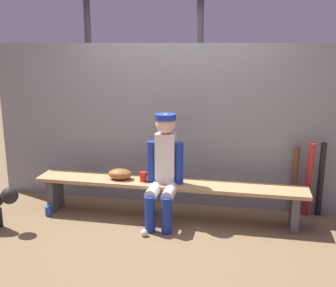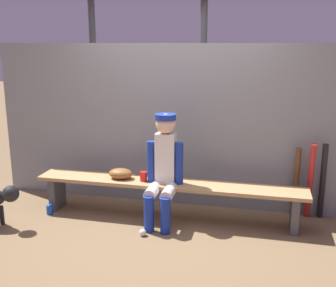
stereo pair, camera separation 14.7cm
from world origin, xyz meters
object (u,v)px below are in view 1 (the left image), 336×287
Objects in this scene: dugout_bench at (168,189)px; baseball_glove at (120,174)px; player_seated at (164,166)px; baseball at (144,233)px; cup_on_bench at (143,177)px; bat_wood_dark at (294,181)px; cup_on_ground at (49,211)px; bat_aluminum_red at (309,180)px; bat_aluminum_black at (321,180)px.

baseball_glove reaches higher than dugout_bench.
player_seated reaches higher than baseball.
dugout_bench is 0.31m from cup_on_bench.
bat_wood_dark is 11.10× the size of baseball.
cup_on_ground is 1.00× the size of cup_on_bench.
bat_aluminum_red is at bearing 10.49° from cup_on_ground.
baseball_glove is 0.34× the size of bat_wood_dark.
bat_aluminum_black reaches higher than baseball.
dugout_bench is 3.33× the size of bat_aluminum_red.
bat_wood_dark is at bearing 14.11° from cup_on_bench.
bat_aluminum_black is at bearing -5.33° from bat_wood_dark.
player_seated is 0.31m from cup_on_bench.
bat_wood_dark is at bearing 19.33° from player_seated.
cup_on_ground is (-1.38, -0.21, -0.30)m from dugout_bench.
bat_aluminum_black is at bearing 10.77° from cup_on_ground.
player_seated is 0.74m from baseball.
cup_on_ground is at bearing -175.50° from player_seated.
bat_aluminum_black is at bearing 25.25° from baseball.
baseball is (-1.57, -0.90, -0.37)m from bat_wood_dark.
player_seated reaches higher than dugout_bench.
bat_aluminum_black is 8.24× the size of cup_on_bench.
player_seated is 1.80m from bat_aluminum_black.
player_seated is 1.66m from bat_aluminum_red.
baseball_glove is 2.02m from bat_wood_dark.
cup_on_bench is at bearing -168.58° from bat_aluminum_black.
dugout_bench is 1.47m from bat_wood_dark.
baseball_glove is at bearing 169.01° from player_seated.
baseball_glove is at bearing -168.52° from bat_wood_dark.
bat_wood_dark reaches higher than baseball_glove.
bat_aluminum_red is 8.39× the size of cup_on_ground.
cup_on_ground is (-0.82, -0.21, -0.44)m from baseball_glove.
player_seated is 1.55m from bat_wood_dark.
bat_aluminum_red is (2.12, 0.33, -0.04)m from baseball_glove.
bat_wood_dark is 7.47× the size of cup_on_ground.
cup_on_bench is (-0.28, -0.02, 0.14)m from dugout_bench.
baseball_glove is at bearing 14.42° from cup_on_ground.
cup_on_bench is at bearing 162.52° from player_seated.
bat_wood_dark is at bearing 155.14° from bat_aluminum_red.
bat_wood_dark reaches higher than baseball.
dugout_bench is at bearing -164.14° from bat_wood_dark.
bat_aluminum_red reaches higher than cup_on_ground.
cup_on_ground is (-1.23, 0.29, 0.02)m from baseball.
dugout_bench reaches higher than cup_on_ground.
bat_aluminum_black is (0.28, -0.03, 0.04)m from bat_wood_dark.
bat_wood_dark is at bearing 29.85° from baseball.
bat_aluminum_black is at bearing 16.63° from bat_aluminum_red.
bat_aluminum_black reaches higher than cup_on_ground.
baseball_glove is 2.29m from bat_aluminum_black.
baseball_glove is 0.31× the size of bat_aluminum_black.
dugout_bench is 3.75× the size of bat_wood_dark.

